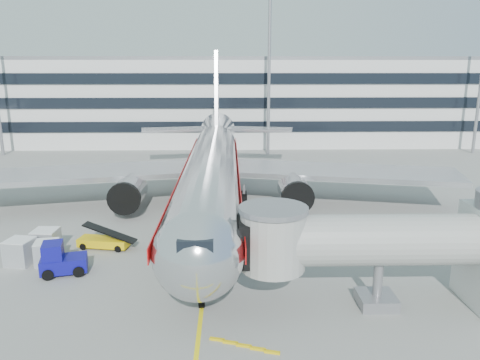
{
  "coord_description": "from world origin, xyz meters",
  "views": [
    {
      "loc": [
        1.71,
        -33.4,
        14.05
      ],
      "look_at": [
        2.64,
        7.68,
        4.0
      ],
      "focal_mm": 35.0,
      "sensor_mm": 36.0,
      "label": 1
    }
  ],
  "objects_px": {
    "belt_loader": "(104,241)",
    "baggage_tug": "(61,260)",
    "main_jet": "(212,168)",
    "ramp_worker": "(51,255)",
    "cargo_container_left": "(20,252)",
    "cargo_container_right": "(46,241)",
    "cargo_container_front": "(47,252)"
  },
  "relations": [
    {
      "from": "cargo_container_right",
      "to": "baggage_tug",
      "type": "bearing_deg",
      "value": -57.3
    },
    {
      "from": "cargo_container_right",
      "to": "belt_loader",
      "type": "bearing_deg",
      "value": 12.93
    },
    {
      "from": "baggage_tug",
      "to": "cargo_container_left",
      "type": "distance_m",
      "value": 3.94
    },
    {
      "from": "main_jet",
      "to": "baggage_tug",
      "type": "distance_m",
      "value": 18.19
    },
    {
      "from": "baggage_tug",
      "to": "cargo_container_front",
      "type": "relative_size",
      "value": 1.81
    },
    {
      "from": "main_jet",
      "to": "cargo_container_right",
      "type": "relative_size",
      "value": 27.06
    },
    {
      "from": "cargo_container_left",
      "to": "cargo_container_front",
      "type": "xyz_separation_m",
      "value": [
        1.93,
        0.02,
        -0.08
      ]
    },
    {
      "from": "belt_loader",
      "to": "cargo_container_right",
      "type": "relative_size",
      "value": 2.28
    },
    {
      "from": "ramp_worker",
      "to": "baggage_tug",
      "type": "bearing_deg",
      "value": -88.54
    },
    {
      "from": "cargo_container_left",
      "to": "cargo_container_right",
      "type": "bearing_deg",
      "value": 61.01
    },
    {
      "from": "belt_loader",
      "to": "cargo_container_left",
      "type": "relative_size",
      "value": 2.1
    },
    {
      "from": "belt_loader",
      "to": "baggage_tug",
      "type": "xyz_separation_m",
      "value": [
        -1.74,
        -4.71,
        0.43
      ]
    },
    {
      "from": "belt_loader",
      "to": "ramp_worker",
      "type": "relative_size",
      "value": 2.28
    },
    {
      "from": "cargo_container_left",
      "to": "cargo_container_front",
      "type": "height_order",
      "value": "cargo_container_left"
    },
    {
      "from": "baggage_tug",
      "to": "cargo_container_right",
      "type": "height_order",
      "value": "baggage_tug"
    },
    {
      "from": "cargo_container_left",
      "to": "belt_loader",
      "type": "bearing_deg",
      "value": 29.36
    },
    {
      "from": "main_jet",
      "to": "cargo_container_left",
      "type": "xyz_separation_m",
      "value": [
        -13.53,
        -13.09,
        -3.29
      ]
    },
    {
      "from": "cargo_container_left",
      "to": "cargo_container_right",
      "type": "height_order",
      "value": "cargo_container_right"
    },
    {
      "from": "main_jet",
      "to": "cargo_container_right",
      "type": "bearing_deg",
      "value": -138.27
    },
    {
      "from": "cargo_container_left",
      "to": "baggage_tug",
      "type": "bearing_deg",
      "value": -26.41
    },
    {
      "from": "baggage_tug",
      "to": "main_jet",
      "type": "bearing_deg",
      "value": 56.0
    },
    {
      "from": "cargo_container_right",
      "to": "ramp_worker",
      "type": "distance_m",
      "value": 2.98
    },
    {
      "from": "baggage_tug",
      "to": "ramp_worker",
      "type": "xyz_separation_m",
      "value": [
        -1.05,
        1.11,
        -0.06
      ]
    },
    {
      "from": "main_jet",
      "to": "baggage_tug",
      "type": "bearing_deg",
      "value": -124.0
    },
    {
      "from": "main_jet",
      "to": "ramp_worker",
      "type": "bearing_deg",
      "value": -128.86
    },
    {
      "from": "ramp_worker",
      "to": "belt_loader",
      "type": "bearing_deg",
      "value": 10.29
    },
    {
      "from": "belt_loader",
      "to": "baggage_tug",
      "type": "height_order",
      "value": "baggage_tug"
    },
    {
      "from": "cargo_container_right",
      "to": "cargo_container_front",
      "type": "distance_m",
      "value": 2.15
    },
    {
      "from": "main_jet",
      "to": "ramp_worker",
      "type": "xyz_separation_m",
      "value": [
        -11.06,
        -13.73,
        -3.29
      ]
    },
    {
      "from": "main_jet",
      "to": "ramp_worker",
      "type": "relative_size",
      "value": 27.03
    },
    {
      "from": "main_jet",
      "to": "baggage_tug",
      "type": "height_order",
      "value": "main_jet"
    },
    {
      "from": "cargo_container_front",
      "to": "ramp_worker",
      "type": "xyz_separation_m",
      "value": [
        0.55,
        -0.66,
        0.08
      ]
    }
  ]
}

